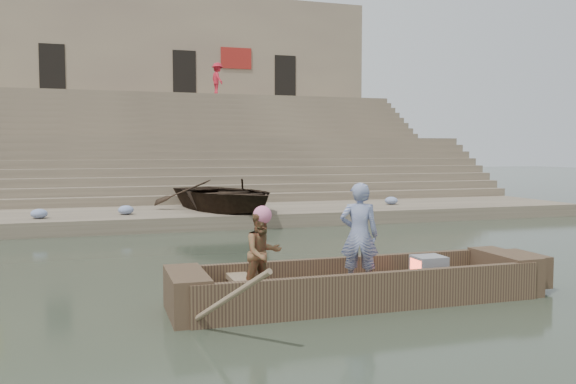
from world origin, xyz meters
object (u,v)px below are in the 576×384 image
pedestrian (217,79)px  television (428,269)px  standing_man (359,235)px  main_rowboat (359,294)px  beached_rowboat (225,195)px  rowing_man (263,253)px

pedestrian → television: bearing=168.1°
standing_man → pedestrian: 24.74m
standing_man → pedestrian: size_ratio=0.88×
standing_man → television: standing_man is taller
main_rowboat → beached_rowboat: beached_rowboat is taller
standing_man → rowing_man: (-1.50, -0.08, -0.18)m
television → pedestrian: 24.78m
rowing_man → beached_rowboat: 10.13m
main_rowboat → beached_rowboat: size_ratio=1.07×
television → main_rowboat: bearing=180.0°
standing_man → television: size_ratio=3.38×
television → pedestrian: pedestrian is taller
standing_man → main_rowboat: bearing=136.5°
standing_man → rowing_man: standing_man is taller
rowing_man → television: rowing_man is taller
standing_man → rowing_man: 1.51m
television → pedestrian: size_ratio=0.26×
beached_rowboat → pedestrian: 15.28m
standing_man → television: (1.16, -0.01, -0.58)m
main_rowboat → standing_man: 0.89m
standing_man → rowing_man: bearing=27.0°
main_rowboat → beached_rowboat: bearing=89.9°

